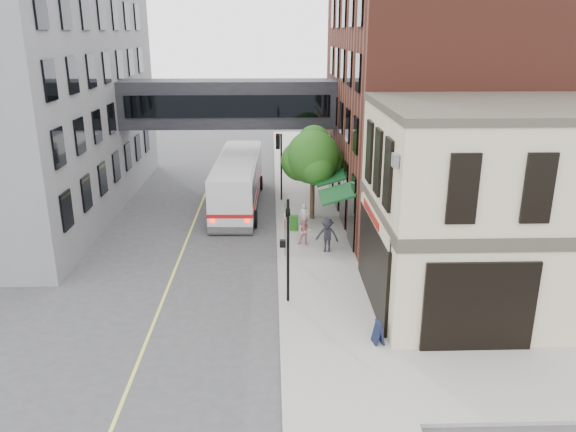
{
  "coord_description": "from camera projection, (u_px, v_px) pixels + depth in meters",
  "views": [
    {
      "loc": [
        -0.25,
        -19.51,
        11.06
      ],
      "look_at": [
        0.46,
        4.02,
        3.27
      ],
      "focal_mm": 35.0,
      "sensor_mm": 36.0,
      "label": 1
    }
  ],
  "objects": [
    {
      "name": "street_sign_pole",
      "position": [
        285.0,
        223.0,
        28.04
      ],
      "size": [
        0.08,
        0.75,
        3.0
      ],
      "color": "gray",
      "rests_on": "sidewalk_main"
    },
    {
      "name": "sidewalk_main",
      "position": [
        308.0,
        214.0,
        35.31
      ],
      "size": [
        4.0,
        60.0,
        0.15
      ],
      "primitive_type": "cube",
      "color": "gray",
      "rests_on": "ground"
    },
    {
      "name": "traffic_signal_near",
      "position": [
        287.0,
        238.0,
        22.97
      ],
      "size": [
        0.44,
        0.22,
        4.6
      ],
      "color": "black",
      "rests_on": "sidewalk_main"
    },
    {
      "name": "brick_building",
      "position": [
        438.0,
        101.0,
        34.31
      ],
      "size": [
        13.76,
        18.0,
        14.0
      ],
      "color": "#56241A",
      "rests_on": "ground"
    },
    {
      "name": "traffic_signal_far",
      "position": [
        279.0,
        154.0,
        37.09
      ],
      "size": [
        0.53,
        0.28,
        4.5
      ],
      "color": "black",
      "rests_on": "sidewalk_main"
    },
    {
      "name": "bus",
      "position": [
        238.0,
        179.0,
        36.77
      ],
      "size": [
        3.12,
        11.92,
        3.19
      ],
      "color": "silver",
      "rests_on": "ground"
    },
    {
      "name": "pedestrian_b",
      "position": [
        304.0,
        231.0,
        29.85
      ],
      "size": [
        0.83,
        0.7,
        1.5
      ],
      "primitive_type": "imported",
      "rotation": [
        0.0,
        0.0,
        -0.2
      ],
      "color": "#C98288",
      "rests_on": "sidewalk_main"
    },
    {
      "name": "corner_building",
      "position": [
        498.0,
        208.0,
        22.83
      ],
      "size": [
        10.19,
        8.12,
        8.45
      ],
      "color": "#BDB490",
      "rests_on": "ground"
    },
    {
      "name": "skyway_bridge",
      "position": [
        229.0,
        103.0,
        36.95
      ],
      "size": [
        14.0,
        3.18,
        3.0
      ],
      "color": "black",
      "rests_on": "ground"
    },
    {
      "name": "sandwich_board",
      "position": [
        378.0,
        332.0,
        20.49
      ],
      "size": [
        0.4,
        0.54,
        0.88
      ],
      "primitive_type": "cube",
      "rotation": [
        0.0,
        0.0,
        0.18
      ],
      "color": "black",
      "rests_on": "sidewalk_main"
    },
    {
      "name": "street_tree",
      "position": [
        312.0,
        157.0,
        33.37
      ],
      "size": [
        3.8,
        3.2,
        5.6
      ],
      "color": "#382619",
      "rests_on": "sidewalk_main"
    },
    {
      "name": "ground",
      "position": [
        279.0,
        327.0,
        22.0
      ],
      "size": [
        120.0,
        120.0,
        0.0
      ],
      "primitive_type": "plane",
      "color": "#38383A",
      "rests_on": "ground"
    },
    {
      "name": "pedestrian_c",
      "position": [
        327.0,
        235.0,
        28.87
      ],
      "size": [
        1.31,
        0.98,
        1.82
      ],
      "primitive_type": "imported",
      "rotation": [
        0.0,
        0.0,
        -0.28
      ],
      "color": "black",
      "rests_on": "sidewalk_main"
    },
    {
      "name": "newspaper_box",
      "position": [
        294.0,
        223.0,
        32.18
      ],
      "size": [
        0.48,
        0.44,
        0.87
      ],
      "primitive_type": "cube",
      "rotation": [
        0.0,
        0.0,
        -0.14
      ],
      "color": "#195713",
      "rests_on": "sidewalk_main"
    },
    {
      "name": "pedestrian_a",
      "position": [
        304.0,
        216.0,
        32.26
      ],
      "size": [
        0.55,
        0.37,
        1.51
      ],
      "primitive_type": "imported",
      "rotation": [
        0.0,
        0.0,
        0.01
      ],
      "color": "beige",
      "rests_on": "sidewalk_main"
    },
    {
      "name": "lane_marking",
      "position": [
        187.0,
        239.0,
        31.34
      ],
      "size": [
        0.12,
        40.0,
        0.01
      ],
      "primitive_type": "cube",
      "color": "#D8CC4C",
      "rests_on": "ground"
    }
  ]
}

